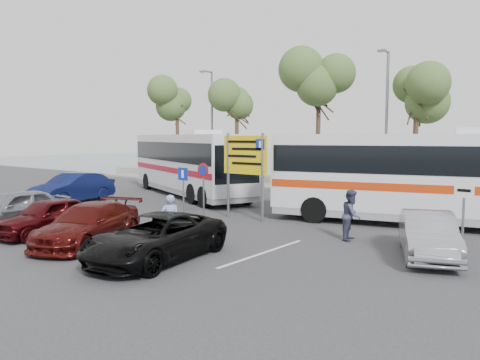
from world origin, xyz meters
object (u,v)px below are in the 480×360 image
Objects in this scene: coach_bus_right at (431,181)px; car_maroon at (89,224)px; direction_sign at (245,161)px; pedestrian_near at (170,220)px; car_red at (49,216)px; car_silver_b at (428,235)px; car_blue at (73,188)px; coach_bus_left at (189,165)px; street_lamp_right at (386,116)px; pedestrian_far at (352,215)px; street_lamp_left at (211,121)px; suv_black at (156,237)px; car_silver_a at (15,208)px.

coach_bus_right reaches higher than car_maroon.
pedestrian_near is at bearing -79.15° from direction_sign.
car_red is (-2.40, 0.00, 0.00)m from car_maroon.
car_blue is at bearing 157.23° from car_silver_b.
street_lamp_right is at bearing 32.12° from coach_bus_left.
coach_bus_left reaches higher than pedestrian_near.
car_blue is 2.79× the size of pedestrian_far.
suv_black is at bearing -52.63° from street_lamp_left.
coach_bus_right is at bearing 82.87° from car_silver_b.
car_blue is (-2.50, -6.06, -0.99)m from coach_bus_left.
direction_sign is 5.53m from pedestrian_near.
street_lamp_left is 2.23× the size of direction_sign.
coach_bus_left is at bearing -147.88° from street_lamp_right.
pedestrian_near reaches higher than car_red.
pedestrian_near is (12.00, -15.52, -3.78)m from street_lamp_left.
car_maroon is at bearing 0.53° from car_silver_a.
car_blue is 8.12m from car_red.
car_red is at bearing -108.21° from street_lamp_right.
pedestrian_near is at bearing 123.84° from pedestrian_far.
car_blue is at bearing -60.89° from pedestrian_near.
car_maroon is (8.80, -5.00, -0.13)m from car_blue.
street_lamp_right is 11.57m from coach_bus_left.
car_maroon is at bearing 120.38° from pedestrian_far.
car_silver_b is at bearing 31.80° from suv_black.
car_red is 12.54m from car_silver_b.
car_silver_b is (18.90, -12.02, -3.95)m from street_lamp_left.
pedestrian_near is at bearing -122.91° from coach_bus_right.
coach_bus_right is 5.31m from car_silver_b.
direction_sign is 0.77× the size of suv_black.
coach_bus_left reaches higher than pedestrian_far.
coach_bus_right is at bearing 4.30° from car_blue.
coach_bus_left is 14.62m from suv_black.
coach_bus_left reaches higher than car_silver_b.
coach_bus_left reaches higher than car_silver_a.
coach_bus_left reaches higher than suv_black.
coach_bus_left reaches higher than car_blue.
direction_sign is at bearing -153.05° from coach_bus_right.
coach_bus_left is 6.63m from car_blue.
suv_black is 2.75× the size of pedestrian_far.
car_blue is 17.90m from car_silver_b.
pedestrian_far reaches higher than car_red.
car_maroon reaches higher than suv_black.
street_lamp_right reaches higher than car_red.
suv_black is (2.00, -6.70, -1.78)m from direction_sign.
coach_bus_right is 12.67m from car_maroon.
street_lamp_right is 13.96m from car_silver_b.
car_red is 5.60m from suv_black.
car_maroon reaches higher than car_silver_b.
car_red is (7.40, -17.02, -3.94)m from street_lamp_left.
car_blue is (1.00, -12.02, -3.82)m from street_lamp_left.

